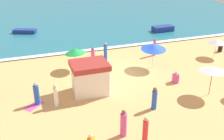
# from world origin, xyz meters

# --- Properties ---
(ground_plane) EXTENTS (60.00, 60.00, 0.00)m
(ground_plane) POSITION_xyz_m (0.00, 0.00, 0.00)
(ground_plane) COLOR #E5B26B
(ocean_water) EXTENTS (60.00, 44.00, 0.10)m
(ocean_water) POSITION_xyz_m (0.00, 28.00, 0.05)
(ocean_water) COLOR teal
(ocean_water) RESTS_ON ground_plane
(wave_breaker_foam) EXTENTS (57.00, 0.70, 0.01)m
(wave_breaker_foam) POSITION_xyz_m (0.00, 6.30, 0.10)
(wave_breaker_foam) COLOR white
(wave_breaker_foam) RESTS_ON ocean_water
(lifeguard_cabana) EXTENTS (2.72, 2.30, 2.44)m
(lifeguard_cabana) POSITION_xyz_m (-4.11, -2.45, 1.25)
(lifeguard_cabana) COLOR white
(lifeguard_cabana) RESTS_ON ground_plane
(beach_umbrella_2) EXTENTS (2.80, 2.82, 2.29)m
(beach_umbrella_2) POSITION_xyz_m (2.50, 0.20, 1.98)
(beach_umbrella_2) COLOR silver
(beach_umbrella_2) RESTS_ON ground_plane
(beach_umbrella_6) EXTENTS (2.76, 2.77, 2.36)m
(beach_umbrella_6) POSITION_xyz_m (4.27, -5.70, 2.11)
(beach_umbrella_6) COLOR #4C3823
(beach_umbrella_6) RESTS_ON ground_plane
(beach_umbrella_7) EXTENTS (2.63, 2.62, 2.06)m
(beach_umbrella_7) POSITION_xyz_m (-4.26, 2.05, 1.78)
(beach_umbrella_7) COLOR silver
(beach_umbrella_7) RESTS_ON ground_plane
(beach_umbrella_8) EXTENTS (2.50, 2.50, 1.97)m
(beach_umbrella_8) POSITION_xyz_m (9.64, 0.51, 1.67)
(beach_umbrella_8) COLOR silver
(beach_umbrella_8) RESTS_ON ground_plane
(beachgoer_0) EXTENTS (0.51, 0.51, 1.76)m
(beachgoer_0) POSITION_xyz_m (-3.60, -8.15, 0.82)
(beachgoer_0) COLOR #D84CA5
(beachgoer_0) RESTS_ON ground_plane
(beachgoer_1) EXTENTS (0.45, 0.45, 1.70)m
(beachgoer_1) POSITION_xyz_m (-6.83, -3.65, 0.82)
(beachgoer_1) COLOR white
(beachgoer_1) RESTS_ON ground_plane
(beachgoer_3) EXTENTS (0.37, 0.37, 1.63)m
(beachgoer_3) POSITION_xyz_m (-2.44, 2.81, 0.76)
(beachgoer_3) COLOR #D84CA5
(beachgoer_3) RESTS_ON ground_plane
(beachgoer_4) EXTENTS (0.48, 0.48, 1.82)m
(beachgoer_4) POSITION_xyz_m (-1.07, 3.23, 0.85)
(beachgoer_4) COLOR blue
(beachgoer_4) RESTS_ON ground_plane
(beachgoer_7) EXTENTS (0.55, 0.55, 0.97)m
(beachgoer_7) POSITION_xyz_m (2.92, -3.13, 0.41)
(beachgoer_7) COLOR #D84CA5
(beachgoer_7) RESTS_ON ground_plane
(beachgoer_8) EXTENTS (0.48, 0.48, 1.69)m
(beachgoer_8) POSITION_xyz_m (-8.07, -2.91, 0.78)
(beachgoer_8) COLOR blue
(beachgoer_8) RESTS_ON ground_plane
(beachgoer_9) EXTENTS (0.50, 0.50, 0.92)m
(beachgoer_9) POSITION_xyz_m (11.20, 1.57, 0.40)
(beachgoer_9) COLOR black
(beachgoer_9) RESTS_ON ground_plane
(beachgoer_10) EXTENTS (0.45, 0.45, 1.62)m
(beachgoer_10) POSITION_xyz_m (-2.61, -9.01, 0.77)
(beachgoer_10) COLOR red
(beachgoer_10) RESTS_ON ground_plane
(beachgoer_11) EXTENTS (0.49, 0.49, 1.65)m
(beachgoer_11) POSITION_xyz_m (-0.57, -6.13, 0.78)
(beachgoer_11) COLOR blue
(beachgoer_11) RESTS_ON ground_plane
(beachgoer_12) EXTENTS (0.39, 0.39, 1.82)m
(beachgoer_12) POSITION_xyz_m (4.02, 2.85, 0.89)
(beachgoer_12) COLOR #D84CA5
(beachgoer_12) RESTS_ON ground_plane
(beach_towel_1) EXTENTS (1.52, 1.46, 0.01)m
(beach_towel_1) POSITION_xyz_m (-8.35, -3.08, 0.01)
(beach_towel_1) COLOR #D84CA5
(beach_towel_1) RESTS_ON ground_plane
(small_boat_0) EXTENTS (2.77, 1.28, 0.67)m
(small_boat_0) POSITION_xyz_m (9.02, 10.12, 0.43)
(small_boat_0) COLOR navy
(small_boat_0) RESTS_ON ocean_water
(small_boat_1) EXTENTS (3.03, 1.99, 0.49)m
(small_boat_1) POSITION_xyz_m (-8.16, 15.10, 0.34)
(small_boat_1) COLOR navy
(small_boat_1) RESTS_ON ocean_water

